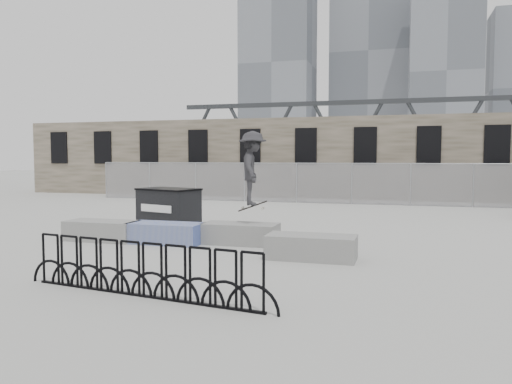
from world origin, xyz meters
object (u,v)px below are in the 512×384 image
bike_rack (141,270)px  planter_offset (311,246)px  planter_center_right (240,233)px  planter_center_left (165,232)px  dumpster (169,207)px  planter_far_left (102,230)px  skateboarder (253,168)px

bike_rack → planter_offset: bearing=60.5°
planter_center_right → planter_offset: same height
planter_center_left → planter_center_right: (1.95, 0.49, 0.00)m
planter_center_left → dumpster: bearing=114.6°
planter_offset → dumpster: 6.66m
planter_far_left → planter_center_left: (1.89, 0.06, 0.00)m
dumpster → bike_rack: (3.28, -7.64, -0.21)m
planter_center_left → planter_center_right: bearing=14.1°
planter_center_right → bike_rack: bike_rack is taller
planter_center_left → planter_offset: bearing=-13.0°
planter_far_left → dumpster: (0.57, 2.95, 0.35)m
planter_center_right → bike_rack: size_ratio=0.41×
planter_offset → planter_center_left: bearing=167.0°
planter_offset → dumpster: size_ratio=0.91×
planter_far_left → planter_offset: (6.00, -0.89, 0.00)m
planter_center_left → planter_far_left: bearing=-178.2°
planter_center_left → skateboarder: skateboarder is taller
planter_center_right → planter_far_left: bearing=-171.8°
bike_rack → skateboarder: 5.69m
planter_offset → dumpster: bearing=144.7°
planter_center_left → planter_offset: 4.22m
planter_center_right → planter_offset: bearing=-33.7°
planter_center_right → dumpster: dumpster is taller
planter_offset → bike_rack: bike_rack is taller
skateboarder → dumpster: bearing=42.1°
planter_far_left → skateboarder: 4.52m
planter_center_right → skateboarder: (0.28, 0.22, 1.71)m
bike_rack → skateboarder: size_ratio=2.28×
planter_far_left → skateboarder: (4.11, 0.77, 1.71)m
planter_center_left → planter_offset: (4.11, -0.95, 0.00)m
planter_center_left → bike_rack: bearing=-67.6°
planter_far_left → bike_rack: (3.85, -4.69, 0.14)m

